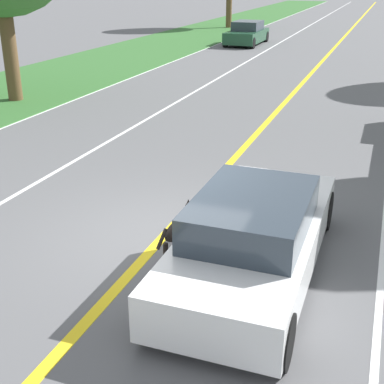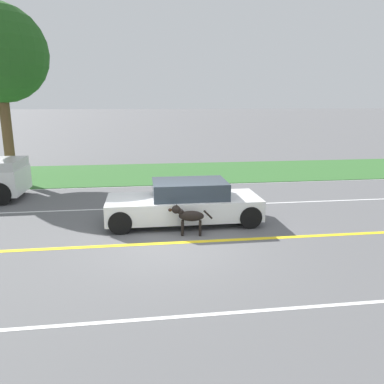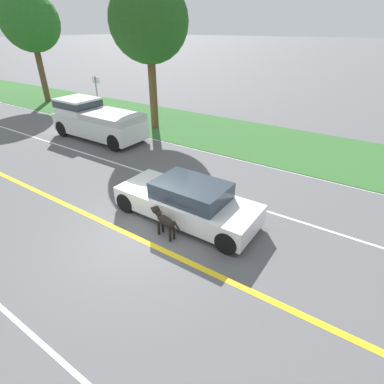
% 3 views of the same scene
% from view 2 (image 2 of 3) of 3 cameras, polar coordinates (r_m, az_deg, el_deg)
% --- Properties ---
extents(ground_plane, '(400.00, 400.00, 0.00)m').
position_cam_2_polar(ground_plane, '(9.96, -3.54, -7.78)').
color(ground_plane, '#5B5B5E').
extents(centre_divider_line, '(0.18, 160.00, 0.01)m').
position_cam_2_polar(centre_divider_line, '(9.95, -3.54, -7.76)').
color(centre_divider_line, yellow).
rests_on(centre_divider_line, ground).
extents(lane_edge_line_right, '(0.14, 160.00, 0.01)m').
position_cam_2_polar(lane_edge_line_right, '(16.66, -5.34, 0.96)').
color(lane_edge_line_right, white).
rests_on(lane_edge_line_right, ground).
extents(lane_dash_same_dir, '(0.10, 160.00, 0.01)m').
position_cam_2_polar(lane_dash_same_dir, '(13.27, -4.67, -2.30)').
color(lane_dash_same_dir, white).
rests_on(lane_dash_same_dir, ground).
extents(lane_dash_oncoming, '(0.10, 160.00, 0.01)m').
position_cam_2_polar(lane_dash_oncoming, '(6.82, -1.23, -18.42)').
color(lane_dash_oncoming, white).
rests_on(lane_dash_oncoming, ground).
extents(grass_verge_right, '(6.00, 160.00, 0.03)m').
position_cam_2_polar(grass_verge_right, '(19.60, -5.73, 2.88)').
color(grass_verge_right, '#33662D').
rests_on(grass_verge_right, ground).
extents(ego_car, '(1.79, 4.62, 1.31)m').
position_cam_2_polar(ego_car, '(11.42, -1.08, -1.68)').
color(ego_car, white).
rests_on(ego_car, ground).
extents(dog, '(0.38, 1.23, 0.88)m').
position_cam_2_polar(dog, '(10.36, -0.63, -3.67)').
color(dog, black).
rests_on(dog, ground).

